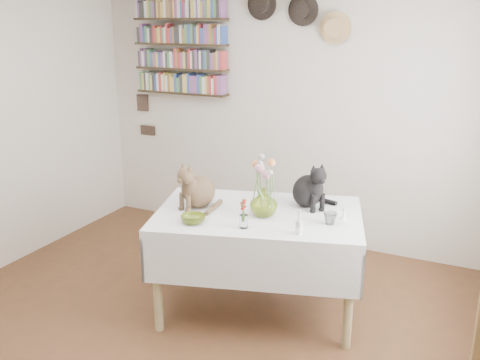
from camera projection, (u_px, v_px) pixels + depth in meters
The scene contains 14 objects.
room at pixel (152, 175), 3.17m from camera, with size 4.08×4.58×2.58m.
dining_table at pixel (258, 237), 3.93m from camera, with size 1.68×1.32×0.79m.
tabby_cat at pixel (199, 183), 3.94m from camera, with size 0.24×0.30×0.36m, color brown, non-canonical shape.
black_cat at pixel (308, 183), 3.96m from camera, with size 0.24×0.30×0.36m, color black, non-canonical shape.
flower_vase at pixel (264, 202), 3.78m from camera, with size 0.20×0.20×0.20m, color #B9D04F.
green_bowl at pixel (193, 219), 3.67m from camera, with size 0.17×0.17×0.05m, color #B9D04F.
drinking_glass at pixel (330, 219), 3.64m from camera, with size 0.09×0.09×0.08m, color white.
candlestick at pixel (299, 226), 3.47m from camera, with size 0.05×0.05×0.17m.
berry_jar at pixel (244, 214), 3.56m from camera, with size 0.06×0.06×0.23m.
porcelain_figurine at pixel (344, 214), 3.73m from camera, with size 0.05×0.05×0.09m.
flower_bouquet at pixel (265, 170), 3.71m from camera, with size 0.17×0.13×0.39m.
bookshelf_unit at pixel (181, 48), 5.31m from camera, with size 1.00×0.16×0.91m.
wall_hats at pixel (299, 14), 4.74m from camera, with size 0.98×0.09×0.48m.
wall_art_plaques at pixel (145, 114), 5.80m from camera, with size 0.21×0.02×0.44m.
Camera 1 is at (1.79, -2.52, 2.16)m, focal length 40.00 mm.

